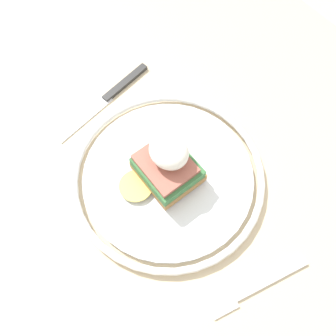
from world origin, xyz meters
TOP-DOWN VIEW (x-y plane):
  - ground_plane at (0.00, 0.00)m, footprint 6.00×6.00m
  - dining_table at (0.00, 0.00)m, footprint 0.92×0.85m
  - plate at (-0.03, 0.01)m, footprint 0.28×0.28m
  - sandwich at (-0.03, 0.01)m, footprint 0.08×0.11m
  - fork at (-0.22, 0.02)m, footprint 0.05×0.14m
  - knife at (0.14, -0.00)m, footprint 0.05×0.20m

SIDE VIEW (x-z plane):
  - ground_plane at x=0.00m, z-range 0.00..0.00m
  - dining_table at x=0.00m, z-range 0.25..0.97m
  - fork at x=-0.22m, z-range 0.72..0.73m
  - knife at x=0.14m, z-range 0.72..0.73m
  - plate at x=-0.03m, z-range 0.72..0.74m
  - sandwich at x=-0.03m, z-range 0.73..0.81m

